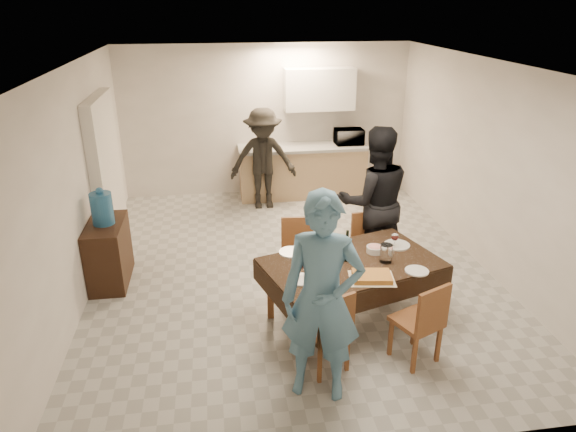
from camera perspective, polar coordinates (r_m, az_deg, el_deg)
name	(u,v)px	position (r m, az deg, el deg)	size (l,w,h in m)	color
floor	(292,268)	(6.78, 0.46, -5.84)	(5.00, 6.00, 0.02)	#AFAFAA
ceiling	(293,64)	(5.97, 0.54, 16.57)	(5.00, 6.00, 0.02)	white
wall_back	(266,121)	(9.13, -2.45, 10.53)	(5.00, 0.02, 2.60)	silver
wall_front	(360,312)	(3.60, 7.99, -10.48)	(5.00, 0.02, 2.60)	silver
wall_left	(78,184)	(6.39, -22.30, 3.27)	(0.02, 6.00, 2.60)	silver
wall_right	(485,165)	(7.07, 21.05, 5.27)	(0.02, 6.00, 2.60)	silver
stub_partition	(107,173)	(7.56, -19.50, 4.58)	(0.15, 1.40, 2.10)	silver
kitchen_base_cabinet	(302,172)	(9.13, 1.62, 4.88)	(2.20, 0.60, 0.86)	tan
kitchen_worktop	(303,147)	(9.00, 1.65, 7.64)	(2.24, 0.64, 0.05)	#9B9B97
upper_cabinet	(319,89)	(8.99, 3.51, 13.88)	(1.20, 0.34, 0.70)	silver
dining_table	(352,265)	(5.50, 7.10, -5.37)	(2.04, 1.54, 0.71)	black
chair_near_left	(327,325)	(4.79, 4.32, -12.02)	(0.52, 0.53, 0.47)	brown
chair_near_right	(421,317)	(5.03, 14.56, -10.77)	(0.52, 0.54, 0.47)	brown
chair_far_left	(299,252)	(6.05, 1.27, -3.98)	(0.42, 0.42, 0.46)	brown
chair_far_right	(373,246)	(6.25, 9.45, -3.32)	(0.43, 0.43, 0.47)	brown
console	(109,253)	(6.68, -19.29, -3.88)	(0.43, 0.85, 0.79)	#321D10
water_jug	(102,209)	(6.45, -19.97, 0.77)	(0.26, 0.26, 0.39)	teal
wine_bottle	(347,245)	(5.43, 6.56, -3.27)	(0.09, 0.09, 0.34)	black
water_pitcher	(386,253)	(5.49, 10.84, -4.10)	(0.13, 0.13, 0.20)	white
savoury_tart	(372,277)	(5.18, 9.30, -6.66)	(0.44, 0.33, 0.06)	gold
salad_bowl	(374,249)	(5.70, 9.58, -3.68)	(0.18, 0.18, 0.07)	silver
mushroom_dish	(341,249)	(5.70, 5.91, -3.65)	(0.19, 0.19, 0.03)	silver
wine_glass_a	(305,270)	(5.11, 1.90, -5.97)	(0.08, 0.08, 0.18)	white
wine_glass_b	(395,240)	(5.81, 11.77, -2.67)	(0.08, 0.08, 0.19)	white
wine_glass_c	(328,243)	(5.65, 4.42, -2.98)	(0.08, 0.08, 0.19)	white
plate_near_left	(301,280)	(5.10, 1.43, -7.07)	(0.26, 0.26, 0.01)	silver
plate_near_right	(417,271)	(5.41, 14.12, -5.94)	(0.24, 0.24, 0.01)	silver
plate_far_left	(292,252)	(5.62, 0.40, -4.03)	(0.28, 0.28, 0.02)	silver
plate_far_right	(397,245)	(5.90, 12.00, -3.17)	(0.29, 0.29, 0.02)	silver
microwave	(349,137)	(9.13, 6.80, 8.76)	(0.49, 0.33, 0.27)	silver
person_near	(322,299)	(4.36, 3.80, -9.22)	(0.69, 0.45, 1.90)	teal
person_far	(374,202)	(6.44, 9.54, 1.58)	(0.92, 0.72, 1.90)	black
person_kitchen	(263,159)	(8.49, -2.78, 6.34)	(1.08, 0.62, 1.68)	black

